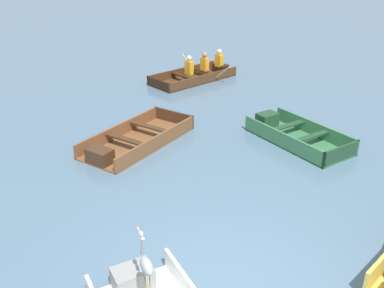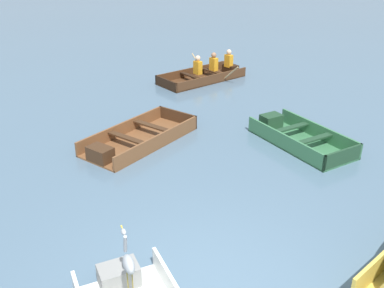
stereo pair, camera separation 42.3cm
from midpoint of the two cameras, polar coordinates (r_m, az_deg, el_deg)
skiff_green_near_moored at (r=10.49m, az=14.95°, el=0.89°), size 2.20×2.76×0.39m
skiff_wooden_brown_mid_moored at (r=10.12m, az=-6.24°, el=0.60°), size 2.78×3.01×0.35m
rowboat_dark_varnish_with_crew at (r=15.00m, az=2.79°, el=9.35°), size 3.17×2.74×0.89m
heron_on_dinghy at (r=5.41m, az=-6.20°, el=-15.38°), size 0.23×0.45×0.84m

